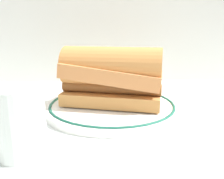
{
  "coord_description": "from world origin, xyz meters",
  "views": [
    {
      "loc": [
        -0.05,
        -0.5,
        0.18
      ],
      "look_at": [
        -0.02,
        0.02,
        0.04
      ],
      "focal_mm": 38.79,
      "sensor_mm": 36.0,
      "label": 1
    }
  ],
  "objects": [
    {
      "name": "sausage_sandwich",
      "position": [
        -0.02,
        0.02,
        0.08
      ],
      "size": [
        0.23,
        0.15,
        0.12
      ],
      "rotation": [
        0.0,
        0.0,
        -0.25
      ],
      "color": "#D08C49",
      "rests_on": "plate"
    },
    {
      "name": "drinking_glass",
      "position": [
        -0.16,
        -0.17,
        0.04
      ],
      "size": [
        0.07,
        0.07,
        0.1
      ],
      "color": "silver",
      "rests_on": "ground_plane"
    },
    {
      "name": "ground_plane",
      "position": [
        0.0,
        0.0,
        0.0
      ],
      "size": [
        1.5,
        1.5,
        0.0
      ],
      "primitive_type": "plane",
      "color": "silver"
    },
    {
      "name": "plate",
      "position": [
        -0.02,
        0.02,
        0.01
      ],
      "size": [
        0.3,
        0.3,
        0.01
      ],
      "color": "white",
      "rests_on": "ground_plane"
    }
  ]
}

